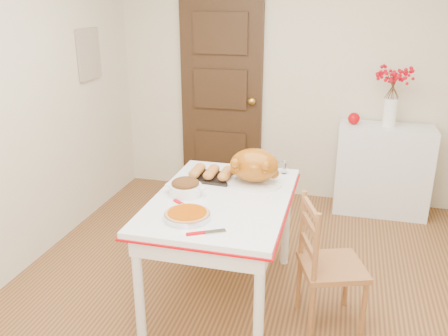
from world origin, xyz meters
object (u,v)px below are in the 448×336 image
(kitchen_table, at_px, (222,249))
(pumpkin_pie, at_px, (187,214))
(chair_oak, at_px, (333,264))
(turkey_platter, at_px, (254,167))
(sideboard, at_px, (382,170))

(kitchen_table, bearing_deg, pumpkin_pie, -107.38)
(chair_oak, bearing_deg, turkey_platter, 39.43)
(pumpkin_pie, bearing_deg, kitchen_table, 72.62)
(chair_oak, distance_m, pumpkin_pie, 0.97)
(kitchen_table, relative_size, pumpkin_pie, 4.72)
(kitchen_table, relative_size, chair_oak, 1.50)
(sideboard, height_order, chair_oak, sideboard)
(sideboard, xyz_separation_m, kitchen_table, (-1.12, -1.75, -0.05))
(kitchen_table, distance_m, turkey_platter, 0.60)
(chair_oak, relative_size, turkey_platter, 2.18)
(sideboard, height_order, kitchen_table, sideboard)
(chair_oak, height_order, turkey_platter, turkey_platter)
(sideboard, distance_m, kitchen_table, 2.08)
(chair_oak, bearing_deg, pumpkin_pie, 89.01)
(sideboard, relative_size, kitchen_table, 0.67)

